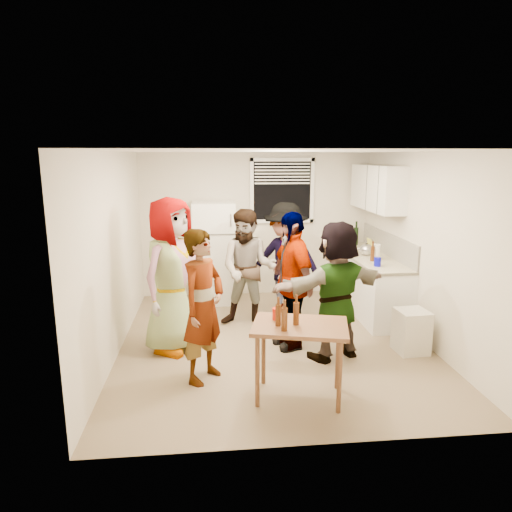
{
  "coord_description": "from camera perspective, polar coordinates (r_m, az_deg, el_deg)",
  "views": [
    {
      "loc": [
        -0.81,
        -5.68,
        2.45
      ],
      "look_at": [
        -0.21,
        0.17,
        1.15
      ],
      "focal_mm": 32.0,
      "sensor_mm": 36.0,
      "label": 1
    }
  ],
  "objects": [
    {
      "name": "guest_back_right",
      "position": [
        7.08,
        3.57,
        -7.83
      ],
      "size": [
        1.78,
        2.1,
        0.66
      ],
      "primitive_type": "imported",
      "rotation": [
        0.0,
        0.0,
        -0.43
      ],
      "color": "#3F3F45",
      "rests_on": "ground"
    },
    {
      "name": "upper_cabinets",
      "position": [
        7.52,
        14.89,
        8.24
      ],
      "size": [
        0.34,
        1.6,
        0.7
      ],
      "primitive_type": "cube",
      "color": "white",
      "rests_on": "room"
    },
    {
      "name": "paper_towel",
      "position": [
        7.14,
        14.76,
        -0.51
      ],
      "size": [
        0.11,
        0.11,
        0.24
      ],
      "primitive_type": "cylinder",
      "color": "white",
      "rests_on": "countertop"
    },
    {
      "name": "guest_stripe",
      "position": [
        5.34,
        -6.39,
        -14.93
      ],
      "size": [
        1.74,
        1.49,
        0.41
      ],
      "primitive_type": "imported",
      "rotation": [
        0.0,
        0.0,
        0.95
      ],
      "color": "#141933",
      "rests_on": "ground"
    },
    {
      "name": "wine_bottle",
      "position": [
        8.27,
        12.34,
        1.36
      ],
      "size": [
        0.08,
        0.08,
        0.31
      ],
      "primitive_type": "cylinder",
      "color": "black",
      "rests_on": "countertop"
    },
    {
      "name": "counter_lower",
      "position": [
        7.55,
        13.85,
        -3.43
      ],
      "size": [
        0.6,
        2.2,
        0.86
      ],
      "primitive_type": "cube",
      "color": "white",
      "rests_on": "ground"
    },
    {
      "name": "blue_cup",
      "position": [
        6.74,
        14.91,
        -1.26
      ],
      "size": [
        0.1,
        0.1,
        0.13
      ],
      "primitive_type": "cylinder",
      "color": "#0909B3",
      "rests_on": "countertop"
    },
    {
      "name": "guest_grey",
      "position": [
        6.12,
        -10.12,
        -11.33
      ],
      "size": [
        2.16,
        1.92,
        0.62
      ],
      "primitive_type": "imported",
      "rotation": [
        0.0,
        0.0,
        0.96
      ],
      "color": "gray",
      "rests_on": "ground"
    },
    {
      "name": "guest_black",
      "position": [
        6.15,
        4.32,
        -11.06
      ],
      "size": [
        1.98,
        1.45,
        0.43
      ],
      "primitive_type": "imported",
      "rotation": [
        0.0,
        0.0,
        -1.32
      ],
      "color": "black",
      "rests_on": "ground"
    },
    {
      "name": "serving_table",
      "position": [
        4.97,
        5.33,
        -17.11
      ],
      "size": [
        1.07,
        0.84,
        0.8
      ],
      "primitive_type": null,
      "rotation": [
        0.0,
        0.0,
        -0.24
      ],
      "color": "brown",
      "rests_on": "ground"
    },
    {
      "name": "room",
      "position": [
        6.24,
        2.15,
        -10.68
      ],
      "size": [
        4.0,
        4.5,
        2.5
      ],
      "primitive_type": null,
      "color": "beige",
      "rests_on": "ground"
    },
    {
      "name": "trash_bin",
      "position": [
        6.18,
        18.83,
        -9.11
      ],
      "size": [
        0.4,
        0.4,
        0.55
      ],
      "primitive_type": "cube",
      "rotation": [
        0.0,
        0.0,
        0.07
      ],
      "color": "beige",
      "rests_on": "ground"
    },
    {
      "name": "red_cup",
      "position": [
        4.75,
        2.6,
        -7.92
      ],
      "size": [
        0.09,
        0.09,
        0.12
      ],
      "primitive_type": "cylinder",
      "color": "red",
      "rests_on": "serving_table"
    },
    {
      "name": "beer_bottle_counter",
      "position": [
        7.06,
        14.31,
        -0.62
      ],
      "size": [
        0.06,
        0.06,
        0.22
      ],
      "primitive_type": "cylinder",
      "color": "#47230C",
      "rests_on": "countertop"
    },
    {
      "name": "countertop",
      "position": [
        7.44,
        14.03,
        -0.1
      ],
      "size": [
        0.64,
        2.22,
        0.04
      ],
      "primitive_type": "cube",
      "color": "beige",
      "rests_on": "counter_lower"
    },
    {
      "name": "kettle",
      "position": [
        7.45,
        13.6,
        0.1
      ],
      "size": [
        0.31,
        0.28,
        0.21
      ],
      "primitive_type": null,
      "rotation": [
        0.0,
        0.0,
        -0.37
      ],
      "color": "silver",
      "rests_on": "countertop"
    },
    {
      "name": "refrigerator",
      "position": [
        7.73,
        -5.25,
        0.45
      ],
      "size": [
        0.7,
        0.7,
        1.7
      ],
      "primitive_type": "cube",
      "color": "white",
      "rests_on": "ground"
    },
    {
      "name": "window",
      "position": [
        8.01,
        3.28,
        8.14
      ],
      "size": [
        1.12,
        0.1,
        1.06
      ],
      "primitive_type": null,
      "color": "white",
      "rests_on": "room"
    },
    {
      "name": "backsplash",
      "position": [
        7.5,
        16.16,
        1.44
      ],
      "size": [
        0.03,
        2.2,
        0.36
      ],
      "primitive_type": "cube",
      "color": "beige",
      "rests_on": "countertop"
    },
    {
      "name": "guest_orange",
      "position": [
        5.9,
        9.69,
        -12.26
      ],
      "size": [
        2.09,
        2.16,
        0.5
      ],
      "primitive_type": "imported",
      "rotation": [
        0.0,
        0.0,
        3.5
      ],
      "color": "#E97847",
      "rests_on": "ground"
    },
    {
      "name": "beer_bottle_table",
      "position": [
        4.59,
        2.78,
        -8.68
      ],
      "size": [
        0.06,
        0.06,
        0.22
      ],
      "primitive_type": "cylinder",
      "color": "#47230C",
      "rests_on": "serving_table"
    },
    {
      "name": "guest_back_left",
      "position": [
        6.81,
        -0.94,
        -8.61
      ],
      "size": [
        1.24,
        1.87,
        0.65
      ],
      "primitive_type": "imported",
      "rotation": [
        0.0,
        0.0,
        -0.25
      ],
      "color": "#4E3327",
      "rests_on": "ground"
    },
    {
      "name": "picture_frame",
      "position": [
        8.09,
        14.02,
        1.59
      ],
      "size": [
        0.02,
        0.18,
        0.15
      ],
      "primitive_type": "cube",
      "color": "#EDE650",
      "rests_on": "countertop"
    }
  ]
}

